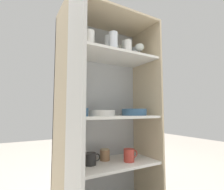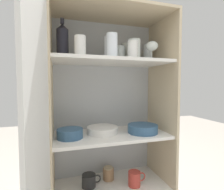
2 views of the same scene
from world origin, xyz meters
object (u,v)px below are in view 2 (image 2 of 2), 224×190
mixing_bowl_large (143,128)px  coffee_mug_primary (135,179)px  storage_jar (108,173)px  wine_bottle (63,41)px  serving_bowl_small (70,133)px  plate_stack_white (102,130)px

mixing_bowl_large → coffee_mug_primary: 0.35m
coffee_mug_primary → mixing_bowl_large: bearing=11.3°
storage_jar → coffee_mug_primary: bearing=-39.9°
storage_jar → mixing_bowl_large: bearing=-28.1°
wine_bottle → coffee_mug_primary: 1.04m
wine_bottle → mixing_bowl_large: bearing=-4.6°
serving_bowl_small → wine_bottle: bearing=147.0°
wine_bottle → mixing_bowl_large: size_ratio=1.16×
wine_bottle → serving_bowl_small: size_ratio=1.50×
plate_stack_white → wine_bottle: bearing=-174.1°
plate_stack_white → storage_jar: plate_stack_white is taller
wine_bottle → plate_stack_white: bearing=5.9°
coffee_mug_primary → storage_jar: coffee_mug_primary is taller
plate_stack_white → serving_bowl_small: bearing=-167.3°
serving_bowl_small → coffee_mug_primary: bearing=-4.2°
plate_stack_white → mixing_bowl_large: mixing_bowl_large is taller
plate_stack_white → mixing_bowl_large: 0.28m
plate_stack_white → serving_bowl_small: 0.23m
plate_stack_white → coffee_mug_primary: bearing=-21.3°
plate_stack_white → coffee_mug_primary: 0.41m
storage_jar → plate_stack_white: bearing=-138.2°
mixing_bowl_large → coffee_mug_primary: size_ratio=1.64×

